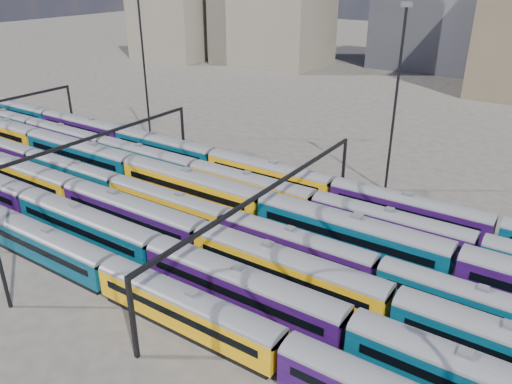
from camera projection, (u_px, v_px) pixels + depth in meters
The scene contains 12 objects.
ground at pixel (199, 229), 61.73m from camera, with size 500.00×500.00×0.00m, color #413C37.
rake_0 at pixel (186, 306), 43.67m from camera, with size 98.89×2.90×4.87m.
rake_1 at pixel (241, 285), 46.16m from camera, with size 151.34×3.16×5.33m.
rake_2 at pixel (131, 211), 59.94m from camera, with size 107.71×3.15×5.32m.
rake_3 at pixel (295, 243), 53.83m from camera, with size 130.74×2.73×4.59m.
rake_4 at pixel (263, 205), 61.14m from camera, with size 137.07×3.34×5.64m.
rake_5 at pixel (195, 170), 72.78m from camera, with size 117.32×2.86×4.81m.
rake_6 at pixel (213, 158), 76.81m from camera, with size 121.79×2.97×5.00m.
gantry_1 at pixel (85, 147), 69.04m from camera, with size 0.35×40.35×8.03m.
gantry_2 at pixel (267, 198), 53.85m from camera, with size 0.35×40.35×8.03m.
mast_1 at pixel (144, 63), 87.75m from camera, with size 1.40×0.50×25.60m.
mast_3 at pixel (396, 95), 66.49m from camera, with size 1.40×0.50×25.60m.
Camera 1 is at (36.07, -41.16, 29.77)m, focal length 35.00 mm.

